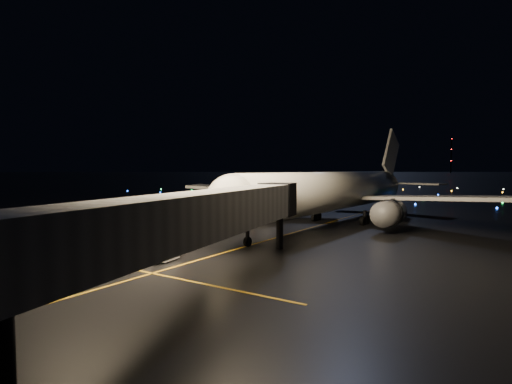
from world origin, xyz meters
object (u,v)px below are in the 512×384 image
(belt_loader, at_px, (165,225))
(crew_b, at_px, (48,215))
(pushback_tug, at_px, (153,248))
(baggage_cart_2, at_px, (151,214))
(baggage_cart_1, at_px, (163,215))
(airliner, at_px, (344,170))
(baggage_cart_3, at_px, (109,212))
(crew_a, at_px, (28,220))
(crew_c, at_px, (172,218))
(service_truck, at_px, (100,208))
(baggage_cart_0, at_px, (162,212))

(belt_loader, bearing_deg, crew_b, -179.91)
(pushback_tug, xyz_separation_m, baggage_cart_2, (-22.11, 19.80, -0.26))
(baggage_cart_1, bearing_deg, airliner, 29.88)
(baggage_cart_3, bearing_deg, crew_b, -106.71)
(airliner, relative_size, crew_a, 29.89)
(airliner, xyz_separation_m, crew_c, (-19.15, -16.69, -6.86))
(airliner, relative_size, pushback_tug, 13.02)
(service_truck, distance_m, baggage_cart_1, 13.57)
(pushback_tug, bearing_deg, baggage_cart_1, 124.99)
(crew_b, relative_size, baggage_cart_1, 0.90)
(pushback_tug, height_order, crew_b, pushback_tug)
(crew_b, bearing_deg, baggage_cart_0, 28.50)
(airliner, xyz_separation_m, belt_loader, (-11.87, -25.19, -6.33))
(pushback_tug, relative_size, service_truck, 0.60)
(crew_a, relative_size, baggage_cart_2, 1.05)
(baggage_cart_1, bearing_deg, service_truck, -174.21)
(service_truck, distance_m, crew_b, 8.59)
(airliner, relative_size, baggage_cart_2, 31.26)
(service_truck, distance_m, crew_a, 13.20)
(service_truck, bearing_deg, airliner, 36.48)
(belt_loader, xyz_separation_m, baggage_cart_2, (-15.28, 11.69, -0.74))
(airliner, distance_m, pushback_tug, 34.35)
(baggage_cart_0, bearing_deg, crew_b, -139.27)
(service_truck, bearing_deg, crew_b, -80.53)
(pushback_tug, bearing_deg, crew_a, 162.17)
(airliner, bearing_deg, baggage_cart_0, -152.83)
(service_truck, xyz_separation_m, crew_a, (2.34, -12.99, -0.37))
(crew_a, distance_m, crew_c, 19.71)
(crew_b, bearing_deg, airliner, 13.28)
(belt_loader, xyz_separation_m, baggage_cart_3, (-23.25, 9.72, -0.64))
(baggage_cart_2, bearing_deg, crew_a, -101.23)
(belt_loader, height_order, baggage_cart_1, belt_loader)
(belt_loader, height_order, crew_c, belt_loader)
(crew_a, xyz_separation_m, baggage_cart_0, (8.33, 16.96, 0.01))
(airliner, xyz_separation_m, baggage_cart_2, (-27.15, -13.50, -7.07))
(airliner, height_order, baggage_cart_3, airliner)
(service_truck, xyz_separation_m, crew_b, (-0.60, -8.56, -0.40))
(service_truck, bearing_deg, baggage_cart_0, 33.89)
(pushback_tug, relative_size, baggage_cart_1, 2.13)
(baggage_cart_0, height_order, baggage_cart_2, baggage_cart_0)
(baggage_cart_2, bearing_deg, baggage_cart_0, 82.13)
(service_truck, distance_m, crew_c, 17.96)
(baggage_cart_1, height_order, baggage_cart_3, baggage_cart_3)
(baggage_cart_3, bearing_deg, service_truck, -172.07)
(airliner, height_order, baggage_cart_1, airliner)
(baggage_cart_2, relative_size, baggage_cart_3, 0.88)
(service_truck, relative_size, crew_a, 3.81)
(crew_c, xyz_separation_m, baggage_cart_1, (-4.46, 2.55, -0.11))
(baggage_cart_0, xyz_separation_m, baggage_cart_1, (2.81, -2.36, -0.09))
(airliner, bearing_deg, baggage_cart_1, -145.95)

